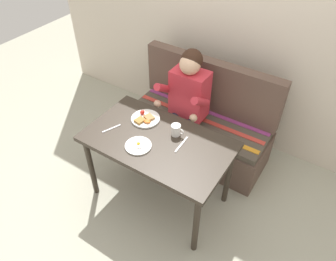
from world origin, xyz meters
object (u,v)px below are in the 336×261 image
(fork, at_px, (112,128))
(knife, at_px, (181,144))
(person, at_px, (186,99))
(coffee_mug, at_px, (176,130))
(plate_breakfast, at_px, (145,119))
(plate_eggs, at_px, (138,146))
(couch, at_px, (200,126))
(table, at_px, (158,147))

(fork, xyz_separation_m, knife, (0.59, 0.16, 0.00))
(person, relative_size, coffee_mug, 10.27)
(coffee_mug, relative_size, fork, 0.69)
(plate_breakfast, relative_size, knife, 1.26)
(knife, bearing_deg, plate_eggs, -145.44)
(plate_breakfast, bearing_deg, couch, 68.96)
(couch, relative_size, fork, 8.47)
(person, xyz_separation_m, fork, (-0.32, -0.69, -0.01))
(person, height_order, plate_eggs, person)
(table, height_order, plate_eggs, plate_eggs)
(couch, xyz_separation_m, plate_breakfast, (-0.24, -0.61, 0.41))
(couch, distance_m, knife, 0.83)
(person, height_order, fork, person)
(couch, relative_size, plate_eggs, 6.81)
(person, distance_m, plate_breakfast, 0.46)
(couch, relative_size, person, 1.19)
(couch, relative_size, knife, 7.20)
(table, bearing_deg, fork, -166.45)
(person, relative_size, knife, 6.06)
(person, xyz_separation_m, coffee_mug, (0.18, -0.45, 0.04))
(table, distance_m, fork, 0.43)
(plate_breakfast, height_order, coffee_mug, coffee_mug)
(table, xyz_separation_m, plate_eggs, (-0.09, -0.15, 0.09))
(table, xyz_separation_m, couch, (0.00, 0.76, -0.32))
(couch, xyz_separation_m, person, (-0.09, -0.17, 0.41))
(couch, bearing_deg, plate_eggs, -95.50)
(table, relative_size, knife, 6.00)
(plate_breakfast, bearing_deg, plate_eggs, -63.63)
(plate_breakfast, distance_m, fork, 0.30)
(couch, height_order, coffee_mug, couch)
(plate_eggs, xyz_separation_m, knife, (0.27, 0.20, -0.01))
(plate_eggs, relative_size, fork, 1.24)
(table, relative_size, person, 0.99)
(coffee_mug, bearing_deg, plate_eggs, -121.90)
(plate_eggs, bearing_deg, person, 90.02)
(couch, relative_size, plate_breakfast, 5.73)
(person, bearing_deg, plate_breakfast, -108.65)
(fork, bearing_deg, table, 36.11)
(person, height_order, coffee_mug, person)
(couch, distance_m, plate_eggs, 1.00)
(person, bearing_deg, table, -81.52)
(coffee_mug, bearing_deg, plate_breakfast, 177.07)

